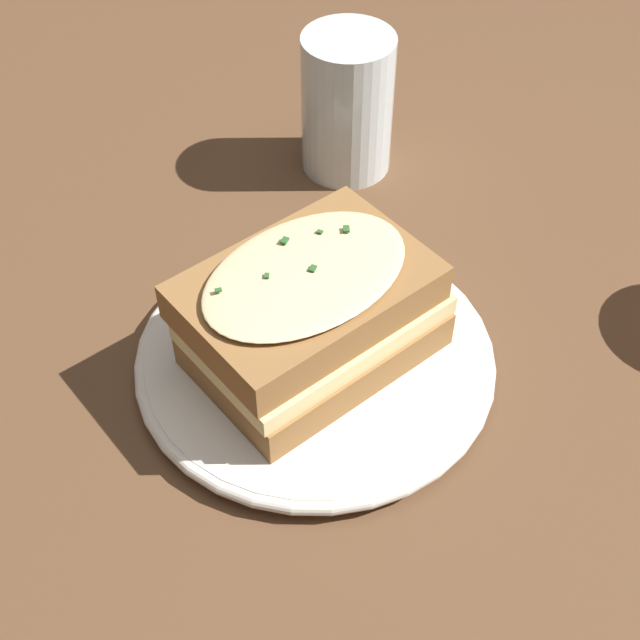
# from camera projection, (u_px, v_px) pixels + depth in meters

# --- Properties ---
(ground_plane) EXTENTS (2.40, 2.40, 0.00)m
(ground_plane) POSITION_uv_depth(u_px,v_px,m) (279.00, 395.00, 0.57)
(ground_plane) COLOR brown
(dinner_plate) EXTENTS (0.23, 0.23, 0.01)m
(dinner_plate) POSITION_uv_depth(u_px,v_px,m) (320.00, 358.00, 0.57)
(dinner_plate) COLOR silver
(dinner_plate) RESTS_ON ground_plane
(sandwich) EXTENTS (0.17, 0.18, 0.07)m
(sandwich) POSITION_uv_depth(u_px,v_px,m) (316.00, 313.00, 0.55)
(sandwich) COLOR olive
(sandwich) RESTS_ON dinner_plate
(water_glass) EXTENTS (0.07, 0.07, 0.11)m
(water_glass) POSITION_uv_depth(u_px,v_px,m) (351.00, 104.00, 0.69)
(water_glass) COLOR silver
(water_glass) RESTS_ON ground_plane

